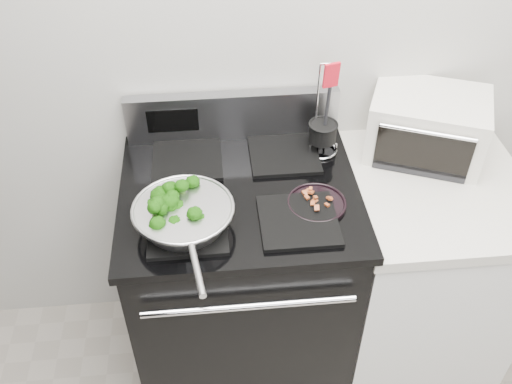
{
  "coord_description": "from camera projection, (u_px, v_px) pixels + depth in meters",
  "views": [
    {
      "loc": [
        -0.38,
        -0.0,
        2.18
      ],
      "look_at": [
        -0.25,
        1.36,
        0.98
      ],
      "focal_mm": 40.0,
      "sensor_mm": 36.0,
      "label": 1
    }
  ],
  "objects": [
    {
      "name": "back_wall",
      "position": [
        320.0,
        26.0,
        1.89
      ],
      "size": [
        4.0,
        0.02,
        2.7
      ],
      "primitive_type": "cube",
      "color": "#BAB8B1",
      "rests_on": "ground"
    },
    {
      "name": "gas_range",
      "position": [
        242.0,
        280.0,
        2.18
      ],
      "size": [
        0.79,
        0.69,
        1.13
      ],
      "color": "black",
      "rests_on": "floor"
    },
    {
      "name": "counter",
      "position": [
        415.0,
        272.0,
        2.25
      ],
      "size": [
        0.62,
        0.68,
        0.92
      ],
      "color": "white",
      "rests_on": "floor"
    },
    {
      "name": "skillet",
      "position": [
        184.0,
        215.0,
        1.71
      ],
      "size": [
        0.31,
        0.49,
        0.07
      ],
      "rotation": [
        0.0,
        0.0,
        0.15
      ],
      "color": "silver",
      "rests_on": "gas_range"
    },
    {
      "name": "broccoli_pile",
      "position": [
        183.0,
        210.0,
        1.7
      ],
      "size": [
        0.24,
        0.24,
        0.08
      ],
      "primitive_type": null,
      "color": "black",
      "rests_on": "skillet"
    },
    {
      "name": "bacon_plate",
      "position": [
        317.0,
        201.0,
        1.81
      ],
      "size": [
        0.19,
        0.19,
        0.04
      ],
      "rotation": [
        0.0,
        0.0,
        -0.16
      ],
      "color": "black",
      "rests_on": "gas_range"
    },
    {
      "name": "utensil_holder",
      "position": [
        322.0,
        137.0,
        1.99
      ],
      "size": [
        0.12,
        0.12,
        0.36
      ],
      "rotation": [
        0.0,
        0.0,
        0.26
      ],
      "color": "silver",
      "rests_on": "gas_range"
    },
    {
      "name": "toaster_oven",
      "position": [
        427.0,
        125.0,
        2.01
      ],
      "size": [
        0.48,
        0.43,
        0.23
      ],
      "rotation": [
        0.0,
        0.0,
        -0.39
      ],
      "color": "silver",
      "rests_on": "counter"
    }
  ]
}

